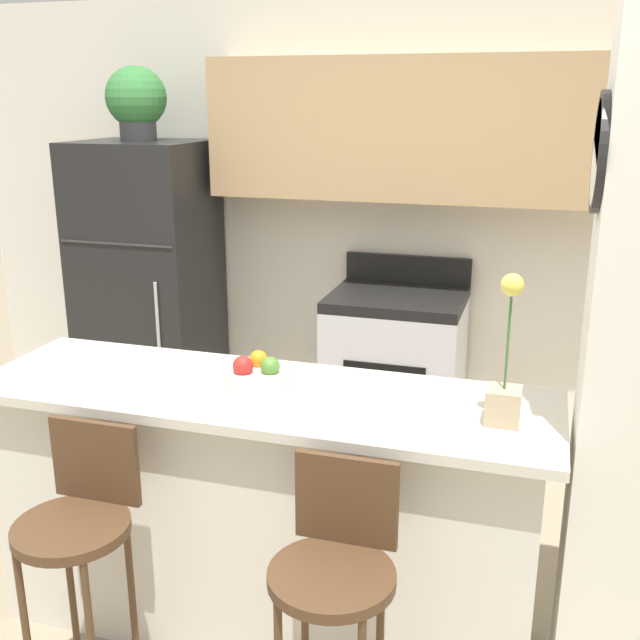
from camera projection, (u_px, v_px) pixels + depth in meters
ground_plane at (266, 624)px, 2.92m from camera, size 14.00×14.00×0.00m
wall_back at (409, 182)px, 4.31m from camera, size 5.60×0.38×2.55m
counter_bar at (263, 512)px, 2.78m from camera, size 2.08×0.63×0.98m
refrigerator at (149, 283)px, 4.65m from camera, size 0.75×0.69×1.73m
stove_range at (395, 368)px, 4.35m from camera, size 0.75×0.65×1.07m
bar_stool_left at (80, 529)px, 2.38m from camera, size 0.37×0.37×0.98m
bar_stool_right at (335, 576)px, 2.14m from camera, size 0.37×0.37×0.98m
potted_plant_on_fridge at (136, 101)px, 4.33m from camera, size 0.35×0.35×0.42m
orchid_vase at (505, 382)px, 2.34m from camera, size 0.11×0.11×0.49m
fruit_bowl at (257, 373)px, 2.69m from camera, size 0.24×0.24×0.11m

